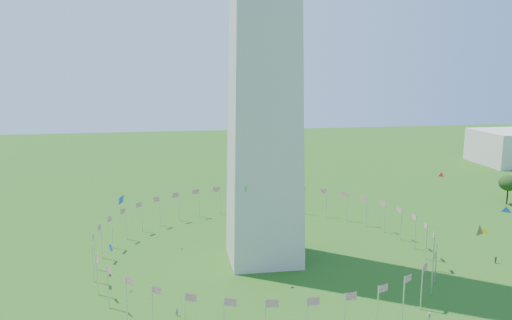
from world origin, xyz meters
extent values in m
cylinder|color=silver|center=(40.00, 50.00, 4.50)|extent=(0.24, 0.24, 9.00)
cylinder|color=silver|center=(39.39, 56.95, 4.50)|extent=(0.24, 0.24, 9.00)
cylinder|color=silver|center=(37.59, 63.68, 4.50)|extent=(0.24, 0.24, 9.00)
cylinder|color=silver|center=(34.64, 70.00, 4.50)|extent=(0.24, 0.24, 9.00)
cylinder|color=silver|center=(30.64, 75.71, 4.50)|extent=(0.24, 0.24, 9.00)
cylinder|color=silver|center=(25.71, 80.64, 4.50)|extent=(0.24, 0.24, 9.00)
cylinder|color=silver|center=(20.00, 84.64, 4.50)|extent=(0.24, 0.24, 9.00)
cylinder|color=silver|center=(13.68, 87.59, 4.50)|extent=(0.24, 0.24, 9.00)
cylinder|color=silver|center=(6.95, 89.39, 4.50)|extent=(0.24, 0.24, 9.00)
cylinder|color=silver|center=(0.00, 90.00, 4.50)|extent=(0.24, 0.24, 9.00)
cylinder|color=silver|center=(-6.95, 89.39, 4.50)|extent=(0.24, 0.24, 9.00)
cylinder|color=silver|center=(-13.68, 87.59, 4.50)|extent=(0.24, 0.24, 9.00)
cylinder|color=silver|center=(-20.00, 84.64, 4.50)|extent=(0.24, 0.24, 9.00)
cylinder|color=silver|center=(-25.71, 80.64, 4.50)|extent=(0.24, 0.24, 9.00)
cylinder|color=silver|center=(-30.64, 75.71, 4.50)|extent=(0.24, 0.24, 9.00)
cylinder|color=silver|center=(-34.64, 70.00, 4.50)|extent=(0.24, 0.24, 9.00)
cylinder|color=silver|center=(-37.59, 63.68, 4.50)|extent=(0.24, 0.24, 9.00)
cylinder|color=silver|center=(-39.39, 56.95, 4.50)|extent=(0.24, 0.24, 9.00)
cylinder|color=silver|center=(-40.00, 50.00, 4.50)|extent=(0.24, 0.24, 9.00)
cylinder|color=silver|center=(-39.39, 43.05, 4.50)|extent=(0.24, 0.24, 9.00)
cylinder|color=silver|center=(-37.59, 36.32, 4.50)|extent=(0.24, 0.24, 9.00)
cylinder|color=silver|center=(-34.64, 30.00, 4.50)|extent=(0.24, 0.24, 9.00)
cylinder|color=silver|center=(-30.64, 24.29, 4.50)|extent=(0.24, 0.24, 9.00)
cylinder|color=silver|center=(-25.71, 19.36, 4.50)|extent=(0.24, 0.24, 9.00)
cylinder|color=silver|center=(-20.00, 15.36, 4.50)|extent=(0.24, 0.24, 9.00)
cylinder|color=silver|center=(6.95, 10.61, 4.50)|extent=(0.24, 0.24, 9.00)
cylinder|color=silver|center=(13.68, 12.41, 4.50)|extent=(0.24, 0.24, 9.00)
cylinder|color=silver|center=(20.00, 15.36, 4.50)|extent=(0.24, 0.24, 9.00)
cylinder|color=silver|center=(25.71, 19.36, 4.50)|extent=(0.24, 0.24, 9.00)
cylinder|color=silver|center=(30.64, 24.29, 4.50)|extent=(0.24, 0.24, 9.00)
cylinder|color=silver|center=(34.64, 30.00, 4.50)|extent=(0.24, 0.24, 9.00)
cylinder|color=silver|center=(37.59, 36.32, 4.50)|extent=(0.24, 0.24, 9.00)
cylinder|color=silver|center=(39.39, 43.05, 4.50)|extent=(0.24, 0.24, 9.00)
imported|color=#74685C|center=(-21.50, 24.70, 0.83)|extent=(0.73, 0.68, 1.67)
imported|color=gray|center=(25.27, 15.06, 0.80)|extent=(1.16, 0.87, 1.60)
imported|color=#1F2949|center=(55.00, 38.00, 0.80)|extent=(0.71, 0.86, 1.61)
plane|color=blue|center=(41.39, 17.98, 19.80)|extent=(1.47, 2.06, 2.02)
plane|color=blue|center=(-29.27, 11.19, 26.92)|extent=(0.70, 1.66, 1.67)
plane|color=yellow|center=(-28.81, 66.31, 20.41)|extent=(0.39, 1.86, 1.83)
plane|color=green|center=(-5.92, 39.35, 20.63)|extent=(1.06, 0.95, 1.42)
plane|color=orange|center=(14.41, 15.43, 22.28)|extent=(1.52, 0.84, 1.49)
plane|color=yellow|center=(19.84, 48.38, 27.39)|extent=(0.24, 1.10, 1.12)
plane|color=yellow|center=(40.79, 23.08, 13.84)|extent=(1.22, 1.44, 1.79)
plane|color=yellow|center=(22.80, 29.77, 19.27)|extent=(1.98, 0.36, 2.01)
plane|color=blue|center=(-34.92, 39.38, 8.99)|extent=(1.12, 1.44, 1.49)
plane|color=red|center=(37.26, 34.89, 23.15)|extent=(0.94, 0.73, 1.12)
plane|color=red|center=(38.41, 21.19, 14.67)|extent=(2.13, 1.15, 2.28)
ellipsoid|color=#244617|center=(91.57, 84.53, 5.02)|extent=(6.42, 6.42, 10.03)
camera|label=1|loc=(-21.16, -64.72, 47.13)|focal=35.00mm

